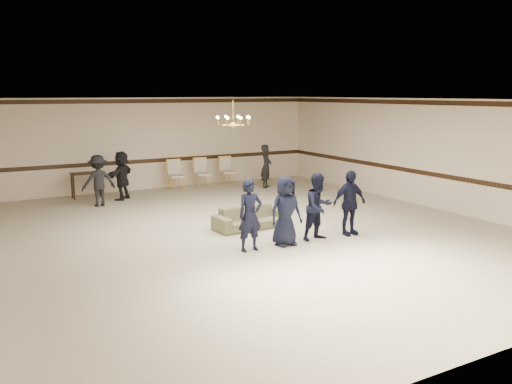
# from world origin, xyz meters

# --- Properties ---
(room) EXTENTS (12.01, 14.01, 3.21)m
(room) POSITION_xyz_m (0.00, 0.00, 1.60)
(room) COLOR beige
(room) RESTS_ON ground
(chair_rail) EXTENTS (12.00, 0.02, 0.14)m
(chair_rail) POSITION_xyz_m (0.00, 6.99, 1.00)
(chair_rail) COLOR black
(chair_rail) RESTS_ON wall_back
(crown_molding) EXTENTS (12.00, 0.02, 0.14)m
(crown_molding) POSITION_xyz_m (0.00, 6.99, 3.08)
(crown_molding) COLOR black
(crown_molding) RESTS_ON wall_back
(chandelier) EXTENTS (0.94, 0.94, 0.89)m
(chandelier) POSITION_xyz_m (0.00, 1.00, 2.88)
(chandelier) COLOR gold
(chandelier) RESTS_ON ceiling
(boy_a) EXTENTS (0.57, 0.38, 1.56)m
(boy_a) POSITION_xyz_m (-0.82, -1.38, 0.78)
(boy_a) COLOR black
(boy_a) RESTS_ON floor
(boy_b) EXTENTS (0.78, 0.52, 1.56)m
(boy_b) POSITION_xyz_m (0.08, -1.38, 0.78)
(boy_b) COLOR black
(boy_b) RESTS_ON floor
(boy_c) EXTENTS (0.81, 0.66, 1.56)m
(boy_c) POSITION_xyz_m (0.98, -1.38, 0.78)
(boy_c) COLOR black
(boy_c) RESTS_ON floor
(boy_d) EXTENTS (0.93, 0.41, 1.56)m
(boy_d) POSITION_xyz_m (1.88, -1.38, 0.78)
(boy_d) COLOR black
(boy_d) RESTS_ON floor
(settee) EXTENTS (1.93, 0.82, 0.56)m
(settee) POSITION_xyz_m (0.14, 0.32, 0.28)
(settee) COLOR brown
(settee) RESTS_ON floor
(adult_left) EXTENTS (1.03, 0.62, 1.55)m
(adult_left) POSITION_xyz_m (-2.56, 4.88, 0.77)
(adult_left) COLOR black
(adult_left) RESTS_ON floor
(adult_mid) EXTENTS (1.35, 1.33, 1.55)m
(adult_mid) POSITION_xyz_m (-1.66, 5.58, 0.77)
(adult_mid) COLOR black
(adult_mid) RESTS_ON floor
(adult_right) EXTENTS (0.66, 0.66, 1.55)m
(adult_right) POSITION_xyz_m (3.44, 5.18, 0.77)
(adult_right) COLOR black
(adult_right) RESTS_ON floor
(banquet_chair_left) EXTENTS (0.53, 0.53, 1.05)m
(banquet_chair_left) POSITION_xyz_m (0.42, 6.21, 0.53)
(banquet_chair_left) COLOR beige
(banquet_chair_left) RESTS_ON floor
(banquet_chair_mid) EXTENTS (0.55, 0.55, 1.05)m
(banquet_chair_mid) POSITION_xyz_m (1.42, 6.21, 0.53)
(banquet_chair_mid) COLOR beige
(banquet_chair_mid) RESTS_ON floor
(banquet_chair_right) EXTENTS (0.53, 0.53, 1.05)m
(banquet_chair_right) POSITION_xyz_m (2.42, 6.21, 0.53)
(banquet_chair_right) COLOR beige
(banquet_chair_right) RESTS_ON floor
(console_table) EXTENTS (1.01, 0.46, 0.84)m
(console_table) POSITION_xyz_m (-2.58, 6.41, 0.42)
(console_table) COLOR #311C10
(console_table) RESTS_ON floor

